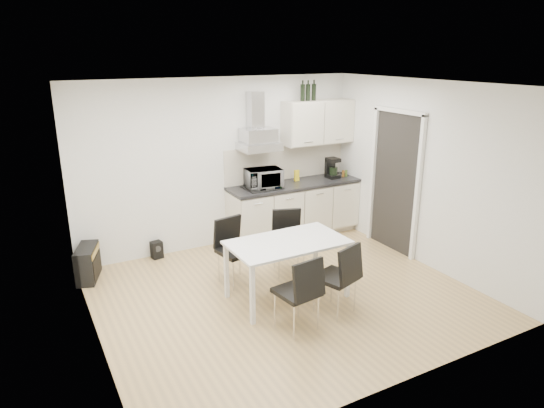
# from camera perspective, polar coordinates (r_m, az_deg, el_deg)

# --- Properties ---
(ground) EXTENTS (4.50, 4.50, 0.00)m
(ground) POSITION_cam_1_polar(r_m,az_deg,el_deg) (6.27, 1.49, -10.60)
(ground) COLOR tan
(ground) RESTS_ON ground
(wall_back) EXTENTS (4.50, 0.10, 2.60)m
(wall_back) POSITION_cam_1_polar(r_m,az_deg,el_deg) (7.51, -6.06, 4.73)
(wall_back) COLOR white
(wall_back) RESTS_ON ground
(wall_front) EXTENTS (4.50, 0.10, 2.60)m
(wall_front) POSITION_cam_1_polar(r_m,az_deg,el_deg) (4.26, 15.22, -6.02)
(wall_front) COLOR white
(wall_front) RESTS_ON ground
(wall_left) EXTENTS (0.10, 4.00, 2.60)m
(wall_left) POSITION_cam_1_polar(r_m,az_deg,el_deg) (5.09, -20.97, -2.68)
(wall_left) COLOR white
(wall_left) RESTS_ON ground
(wall_right) EXTENTS (0.10, 4.00, 2.60)m
(wall_right) POSITION_cam_1_polar(r_m,az_deg,el_deg) (7.13, 17.51, 3.30)
(wall_right) COLOR white
(wall_right) RESTS_ON ground
(ceiling) EXTENTS (4.50, 4.50, 0.00)m
(ceiling) POSITION_cam_1_polar(r_m,az_deg,el_deg) (5.53, 1.71, 13.85)
(ceiling) COLOR white
(ceiling) RESTS_ON wall_back
(doorway) EXTENTS (0.08, 1.04, 2.10)m
(doorway) POSITION_cam_1_polar(r_m,az_deg,el_deg) (7.54, 14.17, 2.38)
(doorway) COLOR white
(doorway) RESTS_ON ground
(kitchenette) EXTENTS (2.22, 0.64, 2.52)m
(kitchenette) POSITION_cam_1_polar(r_m,az_deg,el_deg) (7.91, 2.75, 1.97)
(kitchenette) COLOR beige
(kitchenette) RESTS_ON ground
(dining_table) EXTENTS (1.43, 0.83, 0.75)m
(dining_table) POSITION_cam_1_polar(r_m,az_deg,el_deg) (5.93, 1.84, -5.12)
(dining_table) COLOR white
(dining_table) RESTS_ON ground
(chair_far_left) EXTENTS (0.52, 0.57, 0.88)m
(chair_far_left) POSITION_cam_1_polar(r_m,az_deg,el_deg) (6.39, -4.23, -5.68)
(chair_far_left) COLOR black
(chair_far_left) RESTS_ON ground
(chair_far_right) EXTENTS (0.58, 0.61, 0.88)m
(chair_far_right) POSITION_cam_1_polar(r_m,az_deg,el_deg) (6.66, 2.01, -4.64)
(chair_far_right) COLOR black
(chair_far_right) RESTS_ON ground
(chair_near_left) EXTENTS (0.50, 0.56, 0.88)m
(chair_near_left) POSITION_cam_1_polar(r_m,az_deg,el_deg) (5.38, 2.92, -10.37)
(chair_near_left) COLOR black
(chair_near_left) RESTS_ON ground
(chair_near_right) EXTENTS (0.57, 0.61, 0.88)m
(chair_near_right) POSITION_cam_1_polar(r_m,az_deg,el_deg) (5.74, 7.45, -8.63)
(chair_near_right) COLOR black
(chair_near_right) RESTS_ON ground
(guitar_amp) EXTENTS (0.41, 0.60, 0.46)m
(guitar_amp) POSITION_cam_1_polar(r_m,az_deg,el_deg) (7.02, -20.87, -6.52)
(guitar_amp) COLOR black
(guitar_amp) RESTS_ON ground
(floor_speaker) EXTENTS (0.18, 0.16, 0.26)m
(floor_speaker) POSITION_cam_1_polar(r_m,az_deg,el_deg) (7.44, -13.41, -5.26)
(floor_speaker) COLOR black
(floor_speaker) RESTS_ON ground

